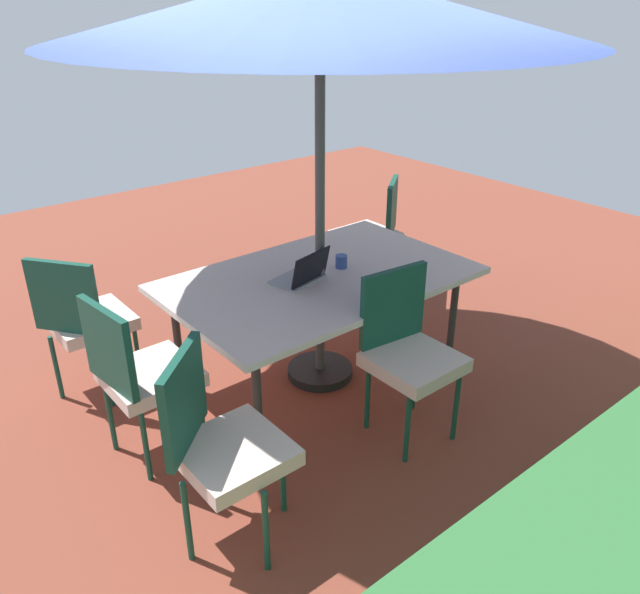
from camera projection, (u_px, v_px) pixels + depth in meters
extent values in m
cube|color=brown|center=(320.00, 376.00, 4.29)|extent=(10.00, 10.00, 0.02)
cube|color=silver|center=(320.00, 279.00, 3.97)|extent=(1.91, 1.20, 0.04)
cylinder|color=#333333|center=(363.00, 277.00, 4.90)|extent=(0.05, 0.05, 0.70)
cylinder|color=#333333|center=(178.00, 342.00, 3.99)|extent=(0.05, 0.05, 0.70)
cylinder|color=#333333|center=(453.00, 318.00, 4.28)|extent=(0.05, 0.05, 0.70)
cylinder|color=#333333|center=(258.00, 407.00, 3.36)|extent=(0.05, 0.05, 0.70)
cylinder|color=#4C4C4C|center=(320.00, 204.00, 3.75)|extent=(0.06, 0.06, 2.43)
cone|color=#33478C|center=(320.00, 5.00, 3.28)|extent=(2.93, 2.93, 0.37)
cylinder|color=black|center=(320.00, 371.00, 4.27)|extent=(0.44, 0.44, 0.06)
cube|color=beige|center=(91.00, 321.00, 3.95)|extent=(0.46, 0.46, 0.08)
cube|color=#144738|center=(64.00, 297.00, 3.65)|extent=(0.29, 0.37, 0.45)
cylinder|color=#144738|center=(137.00, 347.00, 4.18)|extent=(0.03, 0.03, 0.45)
cylinder|color=#144738|center=(89.00, 340.00, 4.26)|extent=(0.03, 0.03, 0.45)
cylinder|color=#144738|center=(108.00, 375.00, 3.87)|extent=(0.03, 0.03, 0.45)
cylinder|color=#144738|center=(56.00, 368.00, 3.95)|extent=(0.03, 0.03, 0.45)
cube|color=beige|center=(234.00, 453.00, 2.82)|extent=(0.46, 0.46, 0.08)
cube|color=#144738|center=(184.00, 400.00, 2.73)|extent=(0.35, 0.32, 0.45)
cylinder|color=#144738|center=(266.00, 531.00, 2.75)|extent=(0.03, 0.03, 0.45)
cylinder|color=#144738|center=(283.00, 475.00, 3.07)|extent=(0.03, 0.03, 0.45)
cylinder|color=#144738|center=(187.00, 522.00, 2.80)|extent=(0.03, 0.03, 0.45)
cylinder|color=#144738|center=(212.00, 468.00, 3.12)|extent=(0.03, 0.03, 0.45)
cube|color=beige|center=(366.00, 236.00, 5.31)|extent=(0.46, 0.46, 0.08)
cube|color=#144738|center=(392.00, 208.00, 5.16)|extent=(0.37, 0.30, 0.45)
cylinder|color=#144738|center=(348.00, 256.00, 5.62)|extent=(0.03, 0.03, 0.45)
cylinder|color=#144738|center=(340.00, 271.00, 5.31)|extent=(0.03, 0.03, 0.45)
cylinder|color=#144738|center=(388.00, 259.00, 5.55)|extent=(0.03, 0.03, 0.45)
cylinder|color=#144738|center=(383.00, 275.00, 5.24)|extent=(0.03, 0.03, 0.45)
cube|color=beige|center=(414.00, 362.00, 3.51)|extent=(0.46, 0.46, 0.08)
cube|color=#144738|center=(393.00, 306.00, 3.55)|extent=(0.44, 0.09, 0.45)
cylinder|color=#144738|center=(407.00, 428.00, 3.40)|extent=(0.03, 0.03, 0.45)
cylinder|color=#144738|center=(456.00, 407.00, 3.58)|extent=(0.03, 0.03, 0.45)
cylinder|color=#144738|center=(368.00, 396.00, 3.67)|extent=(0.03, 0.03, 0.45)
cylinder|color=#144738|center=(415.00, 377.00, 3.85)|extent=(0.03, 0.03, 0.45)
cube|color=beige|center=(151.00, 376.00, 3.38)|extent=(0.46, 0.46, 0.08)
cube|color=#144738|center=(108.00, 348.00, 3.13)|extent=(0.09, 0.44, 0.45)
cylinder|color=#144738|center=(202.00, 415.00, 3.50)|extent=(0.03, 0.03, 0.45)
cylinder|color=#144738|center=(165.00, 390.00, 3.73)|extent=(0.03, 0.03, 0.45)
cylinder|color=#144738|center=(146.00, 446.00, 3.27)|extent=(0.03, 0.03, 0.45)
cylinder|color=#144738|center=(110.00, 416.00, 3.49)|extent=(0.03, 0.03, 0.45)
cube|color=gray|center=(297.00, 279.00, 3.90)|extent=(0.36, 0.28, 0.02)
cube|color=black|center=(311.00, 267.00, 3.79)|extent=(0.32, 0.12, 0.20)
cylinder|color=#334C99|center=(341.00, 261.00, 4.07)|extent=(0.08, 0.08, 0.08)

